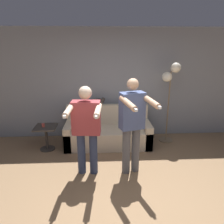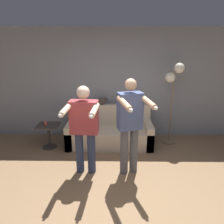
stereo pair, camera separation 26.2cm
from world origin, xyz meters
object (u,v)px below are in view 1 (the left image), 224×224
object	(u,v)px
floor_lamp	(171,81)
side_table	(46,133)
couch	(108,133)
person_right	(132,121)
cat	(98,101)
person_left	(86,125)
cup	(43,125)

from	to	relation	value
floor_lamp	side_table	xyz separation A→B (m)	(-2.75, -0.32, -1.06)
couch	floor_lamp	size ratio (longest dim) A/B	1.03
couch	person_right	size ratio (longest dim) A/B	1.12
couch	side_table	world-z (taller)	couch
side_table	cat	bearing A→B (deg)	23.49
person_right	side_table	size ratio (longest dim) A/B	3.19
person_left	cup	distance (m)	1.43
side_table	couch	bearing A→B (deg)	8.64
side_table	cup	xyz separation A→B (m)	(-0.04, -0.01, 0.19)
side_table	person_left	bearing A→B (deg)	-46.18
person_right	floor_lamp	world-z (taller)	floor_lamp
side_table	cup	distance (m)	0.19
person_left	person_right	size ratio (longest dim) A/B	0.93
cat	side_table	xyz separation A→B (m)	(-1.14, -0.49, -0.56)
floor_lamp	couch	bearing A→B (deg)	-175.38
cat	cup	world-z (taller)	cat
couch	cat	distance (m)	0.76
cat	floor_lamp	distance (m)	1.70
person_left	floor_lamp	xyz separation A→B (m)	(1.81, 1.30, 0.53)
floor_lamp	side_table	size ratio (longest dim) A/B	3.45
cat	floor_lamp	bearing A→B (deg)	-6.25
floor_lamp	person_left	bearing A→B (deg)	-144.23
floor_lamp	cup	bearing A→B (deg)	-173.21
person_right	person_left	bearing A→B (deg)	163.09
couch	cup	distance (m)	1.44
person_right	cup	distance (m)	2.05
cup	couch	bearing A→B (deg)	8.97
floor_lamp	cup	world-z (taller)	floor_lamp
cup	person_left	bearing A→B (deg)	-44.52
couch	side_table	bearing A→B (deg)	-171.36
couch	cat	size ratio (longest dim) A/B	4.87
floor_lamp	cat	bearing A→B (deg)	173.75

